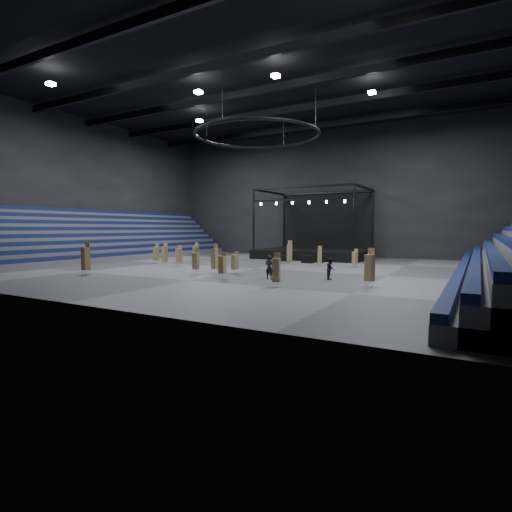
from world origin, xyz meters
The scene contains 29 objects.
floor centered at (0.00, 0.00, 0.00)m, with size 50.00×50.00×0.00m, color #515053.
ceiling centered at (0.00, 0.00, 18.00)m, with size 50.00×42.00×0.20m, color black.
wall_back centered at (0.00, 21.00, 9.00)m, with size 50.00×0.20×18.00m, color black.
wall_front centered at (0.00, -21.00, 9.00)m, with size 50.00×0.20×18.00m, color black.
wall_left centered at (-25.00, 0.00, 9.00)m, with size 0.20×42.00×18.00m, color black.
bleachers_left centered at (-22.94, 0.00, 1.73)m, with size 7.20×40.00×6.40m.
stage centered at (0.00, 16.24, 1.45)m, with size 14.00×10.00×9.20m.
truss_ring centered at (0.00, 0.00, 13.00)m, with size 12.30×12.30×5.15m.
roof_girders centered at (0.00, 0.00, 17.20)m, with size 49.00×30.35×0.70m.
floodlights centered at (0.00, -4.00, 16.60)m, with size 28.60×16.60×0.25m.
flight_case_left centered at (-1.53, 9.42, 0.34)m, with size 1.02×0.51×0.68m, color black.
flight_case_mid centered at (2.02, 8.28, 0.45)m, with size 1.34×0.67×0.90m, color black.
flight_case_right centered at (2.89, 9.58, 0.40)m, with size 1.20×0.60×0.80m, color black.
chair_stack_0 centered at (7.35, -10.51, 1.24)m, with size 0.56×0.56×2.39m.
chair_stack_1 centered at (-2.46, -6.64, 1.18)m, with size 0.58×0.58×2.23m.
chair_stack_2 centered at (4.48, 5.61, 1.11)m, with size 0.52×0.52×2.14m.
chair_stack_3 centered at (0.95, 5.67, 1.35)m, with size 0.53×0.53×2.65m.
chair_stack_4 centered at (0.62, -5.08, 1.08)m, with size 0.60×0.60×2.00m.
chair_stack_5 centered at (12.80, -7.33, 1.38)m, with size 0.63×0.63×2.66m.
chair_stack_6 centered at (-12.68, -0.72, 1.20)m, with size 0.48×0.48×2.31m.
chair_stack_7 centered at (-1.32, -5.41, 1.33)m, with size 0.46×0.46×2.62m.
chair_stack_8 centered at (1.45, -8.24, 1.13)m, with size 0.49×0.49×2.12m.
chair_stack_9 centered at (8.22, 5.71, 1.03)m, with size 0.58×0.58×1.92m.
chair_stack_10 centered at (-8.40, -1.86, 1.18)m, with size 0.55×0.55×2.21m.
chair_stack_11 centered at (-9.35, 2.23, 1.23)m, with size 0.51×0.51×2.34m.
chair_stack_12 centered at (-10.07, -11.99, 1.47)m, with size 0.57×0.57×2.87m.
chair_stack_13 centered at (-10.18, -2.08, 1.28)m, with size 0.53×0.53×2.48m.
man_center centered at (4.92, -6.85, 0.95)m, with size 0.69×0.45×1.90m, color black.
crew_member centered at (9.20, -4.75, 0.85)m, with size 0.82×0.64×1.70m, color black.
Camera 1 is at (19.20, -34.45, 4.00)m, focal length 28.00 mm.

